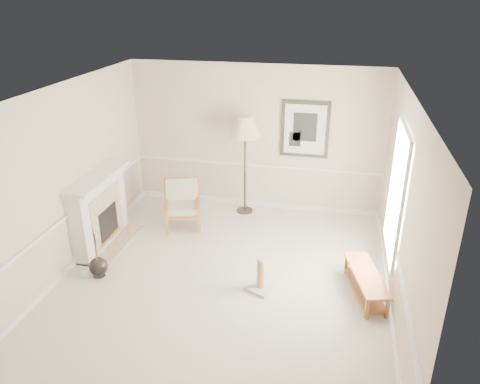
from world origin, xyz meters
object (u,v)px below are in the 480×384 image
Objects in this scene: bench at (366,280)px; scratching_post at (261,279)px; floor_vase at (98,267)px; armchair at (182,201)px; floor_lamp at (245,129)px.

scratching_post is at bearing -172.67° from bench.
armchair is (0.73, 1.97, 0.31)m from floor_vase.
floor_vase is at bearing -175.77° from scratching_post.
scratching_post is (-1.53, -0.20, -0.07)m from bench.
scratching_post is (1.82, -1.79, -0.30)m from armchair.
floor_vase reaches higher than scratching_post.
armchair is at bearing 154.61° from bench.
bench is at bearing 7.33° from scratching_post.
bench is 2.41× the size of scratching_post.
floor_vase is 3.64m from floor_lamp.
bench is at bearing -44.26° from armchair.
floor_lamp is 3.71× the size of scratching_post.
floor_vase reaches higher than bench.
bench is at bearing 5.39° from floor_vase.
armchair is at bearing 135.57° from scratching_post.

